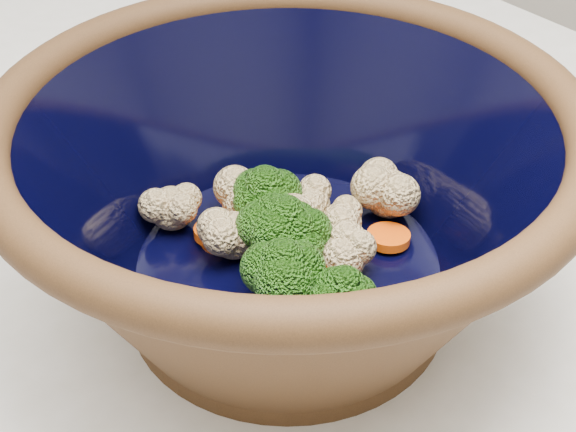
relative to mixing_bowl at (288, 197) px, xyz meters
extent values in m
cylinder|color=black|center=(0.00, 0.00, -0.08)|extent=(0.20, 0.20, 0.01)
torus|color=black|center=(0.00, 0.00, 0.06)|extent=(0.34, 0.34, 0.02)
cylinder|color=black|center=(0.00, 0.00, -0.05)|extent=(0.19, 0.19, 0.00)
cylinder|color=#608442|center=(0.01, 0.00, -0.04)|extent=(0.01, 0.01, 0.02)
ellipsoid|color=#306012|center=(0.01, 0.00, -0.02)|extent=(0.03, 0.03, 0.03)
cylinder|color=#608442|center=(0.00, 0.02, -0.04)|extent=(0.01, 0.01, 0.02)
ellipsoid|color=#306012|center=(0.00, 0.02, -0.02)|extent=(0.03, 0.03, 0.03)
cylinder|color=#608442|center=(-0.01, -0.07, -0.04)|extent=(0.01, 0.01, 0.02)
ellipsoid|color=#306012|center=(-0.01, -0.07, -0.02)|extent=(0.04, 0.04, 0.03)
cylinder|color=#608442|center=(0.00, 0.01, -0.04)|extent=(0.01, 0.01, 0.02)
ellipsoid|color=#306012|center=(0.00, 0.01, -0.02)|extent=(0.04, 0.04, 0.03)
cylinder|color=#608442|center=(0.00, -0.01, -0.04)|extent=(0.01, 0.01, 0.02)
ellipsoid|color=#306012|center=(0.00, -0.01, -0.02)|extent=(0.04, 0.04, 0.03)
cylinder|color=#608442|center=(0.01, 0.03, -0.04)|extent=(0.01, 0.01, 0.02)
ellipsoid|color=#306012|center=(0.01, 0.03, -0.02)|extent=(0.04, 0.04, 0.04)
cylinder|color=#608442|center=(-0.03, -0.03, -0.04)|extent=(0.01, 0.01, 0.02)
ellipsoid|color=#306012|center=(-0.03, -0.03, -0.02)|extent=(0.04, 0.04, 0.04)
cylinder|color=#608442|center=(0.00, 0.00, -0.04)|extent=(0.01, 0.01, 0.02)
ellipsoid|color=#306012|center=(0.00, 0.00, -0.02)|extent=(0.04, 0.04, 0.04)
sphere|color=beige|center=(0.02, 0.01, -0.04)|extent=(0.03, 0.03, 0.03)
sphere|color=beige|center=(-0.02, 0.03, -0.03)|extent=(0.03, 0.03, 0.03)
sphere|color=beige|center=(0.08, 0.00, -0.03)|extent=(0.03, 0.03, 0.03)
sphere|color=beige|center=(0.02, -0.03, -0.04)|extent=(0.03, 0.03, 0.03)
sphere|color=beige|center=(-0.04, 0.07, -0.04)|extent=(0.03, 0.03, 0.03)
sphere|color=beige|center=(0.04, 0.02, -0.04)|extent=(0.03, 0.03, 0.03)
sphere|color=beige|center=(0.04, 0.00, -0.04)|extent=(0.03, 0.03, 0.03)
sphere|color=beige|center=(0.00, 0.00, -0.03)|extent=(0.03, 0.03, 0.03)
sphere|color=beige|center=(0.00, 0.05, -0.03)|extent=(0.03, 0.03, 0.03)
cylinder|color=#DC4809|center=(-0.01, -0.03, -0.04)|extent=(0.03, 0.03, 0.01)
cylinder|color=#DC4809|center=(0.06, -0.03, -0.04)|extent=(0.03, 0.03, 0.01)
cylinder|color=#DC4809|center=(0.00, -0.02, -0.04)|extent=(0.03, 0.03, 0.01)
cylinder|color=#DC4809|center=(0.00, 0.00, -0.04)|extent=(0.03, 0.03, 0.01)
cylinder|color=#DC4809|center=(-0.02, 0.05, -0.04)|extent=(0.03, 0.03, 0.01)
cylinder|color=#DC4809|center=(0.00, -0.06, -0.04)|extent=(0.03, 0.03, 0.01)
cylinder|color=#DC4809|center=(-0.02, 0.04, -0.04)|extent=(0.03, 0.03, 0.01)
cylinder|color=#DC4809|center=(0.00, -0.02, -0.04)|extent=(0.03, 0.03, 0.01)
camera|label=1|loc=(-0.23, -0.30, 0.28)|focal=50.00mm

